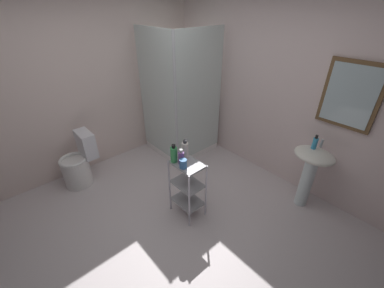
# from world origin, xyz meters

# --- Properties ---
(ground_plane) EXTENTS (4.20, 4.20, 0.02)m
(ground_plane) POSITION_xyz_m (0.00, 0.00, -0.01)
(ground_plane) COLOR silver
(wall_back) EXTENTS (4.20, 0.14, 2.50)m
(wall_back) POSITION_xyz_m (0.01, 1.85, 1.25)
(wall_back) COLOR silver
(wall_back) RESTS_ON ground_plane
(wall_left) EXTENTS (0.10, 4.20, 2.50)m
(wall_left) POSITION_xyz_m (-1.85, 0.00, 1.25)
(wall_left) COLOR silver
(wall_left) RESTS_ON ground_plane
(shower_stall) EXTENTS (0.92, 0.92, 2.00)m
(shower_stall) POSITION_xyz_m (-1.20, 1.17, 0.46)
(shower_stall) COLOR white
(shower_stall) RESTS_ON ground_plane
(pedestal_sink) EXTENTS (0.46, 0.37, 0.81)m
(pedestal_sink) POSITION_xyz_m (0.85, 1.52, 0.58)
(pedestal_sink) COLOR white
(pedestal_sink) RESTS_ON ground_plane
(sink_faucet) EXTENTS (0.03, 0.03, 0.10)m
(sink_faucet) POSITION_xyz_m (0.85, 1.64, 0.86)
(sink_faucet) COLOR silver
(sink_faucet) RESTS_ON pedestal_sink
(toilet) EXTENTS (0.37, 0.49, 0.76)m
(toilet) POSITION_xyz_m (-1.48, -0.44, 0.31)
(toilet) COLOR white
(toilet) RESTS_ON ground_plane
(storage_cart) EXTENTS (0.38, 0.28, 0.74)m
(storage_cart) POSITION_xyz_m (-0.02, 0.32, 0.44)
(storage_cart) COLOR silver
(storage_cart) RESTS_ON ground_plane
(hand_soap_bottle) EXTENTS (0.06, 0.06, 0.17)m
(hand_soap_bottle) POSITION_xyz_m (0.80, 1.55, 0.88)
(hand_soap_bottle) COLOR #389ED1
(hand_soap_bottle) RESTS_ON pedestal_sink
(conditioner_bottle_purple) EXTENTS (0.07, 0.07, 0.18)m
(conditioner_bottle_purple) POSITION_xyz_m (-0.07, 0.27, 0.82)
(conditioner_bottle_purple) COLOR #804C9F
(conditioner_bottle_purple) RESTS_ON storage_cart
(body_wash_bottle_green) EXTENTS (0.08, 0.08, 0.22)m
(body_wash_bottle_green) POSITION_xyz_m (-0.15, 0.23, 0.84)
(body_wash_bottle_green) COLOR green
(body_wash_bottle_green) RESTS_ON storage_cart
(lotion_bottle_white) EXTENTS (0.08, 0.08, 0.23)m
(lotion_bottle_white) POSITION_xyz_m (-0.13, 0.38, 0.84)
(lotion_bottle_white) COLOR white
(lotion_bottle_white) RESTS_ON storage_cart
(rinse_cup) EXTENTS (0.08, 0.08, 0.10)m
(rinse_cup) POSITION_xyz_m (0.01, 0.23, 0.79)
(rinse_cup) COLOR #3870B2
(rinse_cup) RESTS_ON storage_cart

